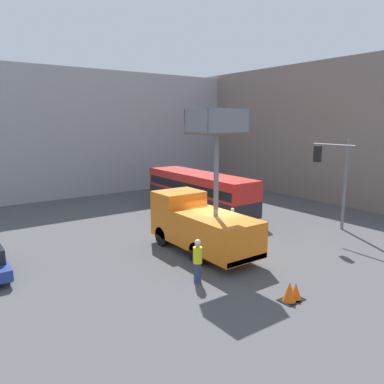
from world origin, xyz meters
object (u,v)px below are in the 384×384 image
object	(u,v)px
city_bus	(199,189)
traffic_light_pole	(335,171)
utility_truck	(201,222)
traffic_cone_mid_road	(296,292)
road_worker_directing	(232,223)
traffic_cone_near_truck	(290,292)
road_worker_near_truck	(198,261)

from	to	relation	value
city_bus	traffic_light_pole	bearing A→B (deg)	-145.25
utility_truck	traffic_cone_mid_road	world-z (taller)	utility_truck
road_worker_directing	traffic_cone_near_truck	distance (m)	8.14
road_worker_near_truck	road_worker_directing	distance (m)	6.66
road_worker_near_truck	traffic_cone_near_truck	world-z (taller)	road_worker_near_truck
traffic_cone_near_truck	traffic_cone_mid_road	world-z (taller)	traffic_cone_near_truck
utility_truck	road_worker_near_truck	size ratio (longest dim) A/B	3.83
utility_truck	city_bus	world-z (taller)	utility_truck
city_bus	traffic_cone_mid_road	world-z (taller)	city_bus
road_worker_near_truck	traffic_cone_near_truck	xyz separation A→B (m)	(1.79, -3.38, -0.59)
city_bus	traffic_cone_near_truck	distance (m)	14.51
city_bus	road_worker_directing	distance (m)	6.40
traffic_cone_near_truck	traffic_cone_mid_road	size ratio (longest dim) A/B	1.18
utility_truck	road_worker_directing	distance (m)	3.31
utility_truck	city_bus	distance (m)	8.69
utility_truck	traffic_light_pole	size ratio (longest dim) A/B	1.29
utility_truck	road_worker_directing	world-z (taller)	utility_truck
road_worker_directing	traffic_cone_near_truck	size ratio (longest dim) A/B	2.25
utility_truck	road_worker_near_truck	bearing A→B (deg)	-129.01
road_worker_near_truck	traffic_cone_near_truck	size ratio (longest dim) A/B	2.45
traffic_light_pole	traffic_cone_mid_road	size ratio (longest dim) A/B	8.60
road_worker_directing	city_bus	bearing A→B (deg)	18.51
road_worker_directing	road_worker_near_truck	bearing A→B (deg)	163.33
road_worker_near_truck	road_worker_directing	xyz separation A→B (m)	(5.39, 3.91, -0.09)
traffic_cone_near_truck	city_bus	bearing A→B (deg)	66.96
road_worker_directing	traffic_cone_mid_road	xyz separation A→B (m)	(-3.26, -7.30, -0.56)
road_worker_near_truck	traffic_cone_mid_road	xyz separation A→B (m)	(2.14, -3.39, -0.65)
traffic_light_pole	road_worker_directing	xyz separation A→B (m)	(-5.64, 2.77, -2.92)
traffic_cone_near_truck	traffic_cone_mid_road	bearing A→B (deg)	-1.81
traffic_light_pole	road_worker_near_truck	distance (m)	11.45
utility_truck	traffic_light_pole	xyz separation A→B (m)	(8.70, -1.75, 2.16)
road_worker_directing	traffic_cone_mid_road	world-z (taller)	road_worker_directing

